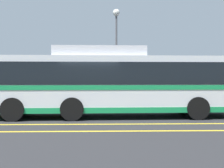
% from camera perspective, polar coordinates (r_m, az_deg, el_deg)
% --- Properties ---
extents(ground_plane, '(220.00, 220.00, 0.00)m').
position_cam_1_polar(ground_plane, '(14.36, -4.02, -6.15)').
color(ground_plane, '#262628').
extents(lane_strip_0, '(31.84, 0.20, 0.01)m').
position_cam_1_polar(lane_strip_0, '(12.41, 0.31, -7.34)').
color(lane_strip_0, gold).
rests_on(lane_strip_0, ground_plane).
extents(lane_strip_1, '(31.84, 0.20, 0.01)m').
position_cam_1_polar(lane_strip_1, '(10.87, 0.62, -8.61)').
color(lane_strip_1, gold).
rests_on(lane_strip_1, ground_plane).
extents(curb_strip, '(39.84, 0.36, 0.15)m').
position_cam_1_polar(curb_strip, '(21.06, -0.55, -3.50)').
color(curb_strip, '#99999E').
rests_on(curb_strip, ground_plane).
extents(transit_bus, '(12.21, 2.91, 3.24)m').
position_cam_1_polar(transit_bus, '(14.47, -0.08, 0.31)').
color(transit_bus, silver).
rests_on(transit_bus, ground_plane).
extents(parked_car_1, '(4.30, 2.25, 1.40)m').
position_cam_1_polar(parked_car_1, '(19.70, -13.04, -2.00)').
color(parked_car_1, olive).
rests_on(parked_car_1, ground_plane).
extents(street_lamp, '(0.50, 0.50, 6.71)m').
position_cam_1_polar(street_lamp, '(22.68, 0.80, 8.80)').
color(street_lamp, '#59595E').
rests_on(street_lamp, ground_plane).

